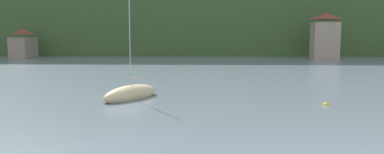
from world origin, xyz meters
name	(u,v)px	position (x,y,z in m)	size (l,w,h in m)	color
wooded_hillside	(235,19)	(9.59, 136.20, 8.59)	(352.00, 67.11, 57.78)	#38562D
shore_building_west	(23,44)	(-32.87, 91.71, 2.64)	(3.27, 5.91, 5.44)	gray
shore_building_westcentral	(325,37)	(21.91, 90.55, 3.96)	(4.64, 3.46, 8.16)	gray
sailboat_far_2	(131,94)	(-4.86, 48.92, 0.32)	(4.24, 5.42, 7.87)	#CCBC8E
mooring_buoy_near	(326,105)	(8.83, 46.89, 0.00)	(0.39, 0.39, 0.39)	yellow
mooring_buoy_mid	(134,78)	(-6.80, 61.25, 0.00)	(0.37, 0.37, 0.37)	orange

